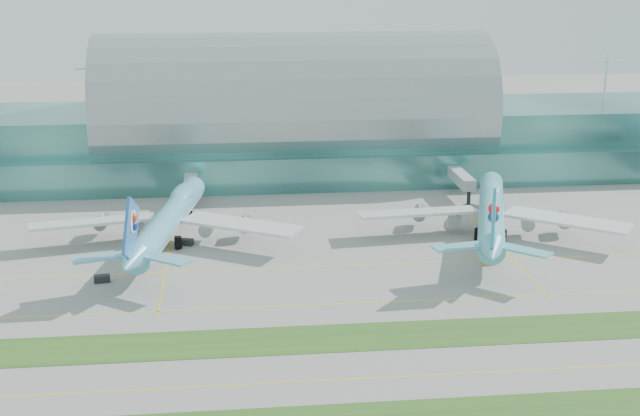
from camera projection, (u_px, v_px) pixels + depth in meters
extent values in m
plane|color=gray|center=(354.00, 342.00, 156.33)|extent=(700.00, 700.00, 0.00)
cube|color=#3D7A75|center=(294.00, 140.00, 277.90)|extent=(340.00, 42.00, 20.00)
cube|color=#3D7A75|center=(300.00, 173.00, 256.31)|extent=(340.00, 8.00, 10.00)
ellipsoid|color=#9EA5A8|center=(293.00, 108.00, 275.17)|extent=(340.00, 46.20, 16.17)
cylinder|color=white|center=(293.00, 82.00, 272.98)|extent=(0.80, 0.80, 16.00)
cube|color=#B2B7B7|center=(191.00, 184.00, 242.37)|extent=(3.50, 22.00, 3.00)
cylinder|color=black|center=(190.00, 206.00, 233.77)|extent=(1.00, 1.00, 4.00)
cube|color=#B2B7B7|center=(460.00, 177.00, 250.33)|extent=(3.50, 22.00, 3.00)
cylinder|color=black|center=(469.00, 198.00, 241.72)|extent=(1.00, 1.00, 4.00)
cube|color=#2D591E|center=(353.00, 337.00, 158.23)|extent=(420.00, 12.00, 0.08)
cube|color=yellow|center=(367.00, 378.00, 142.94)|extent=(420.00, 0.35, 0.01)
cube|color=yellow|center=(341.00, 304.00, 173.54)|extent=(420.00, 0.35, 0.01)
cube|color=yellow|center=(328.00, 266.00, 194.57)|extent=(420.00, 0.35, 0.01)
cylinder|color=#5AB0C6|center=(169.00, 219.00, 208.52)|extent=(16.06, 60.13, 6.00)
ellipsoid|color=#5AB0C6|center=(183.00, 194.00, 224.20)|extent=(8.70, 18.94, 4.27)
cone|color=#5AB0C6|center=(195.00, 185.00, 239.55)|extent=(6.73, 5.78, 6.00)
cone|color=#5AB0C6|center=(130.00, 262.00, 175.69)|extent=(7.09, 9.55, 5.70)
cube|color=white|center=(93.00, 222.00, 207.77)|extent=(29.91, 13.28, 1.18)
cylinder|color=gray|center=(118.00, 224.00, 213.09)|extent=(4.14, 5.80, 3.29)
cube|color=white|center=(241.00, 224.00, 205.77)|extent=(28.52, 21.47, 1.18)
cylinder|color=gray|center=(226.00, 226.00, 211.59)|extent=(4.14, 5.80, 3.29)
cube|color=#2864B4|center=(131.00, 230.00, 175.88)|extent=(2.72, 12.63, 13.95)
cylinder|color=white|center=(132.00, 222.00, 176.42)|extent=(1.64, 4.72, 4.64)
cylinder|color=black|center=(189.00, 211.00, 231.63)|extent=(1.74, 1.74, 2.90)
cylinder|color=black|center=(153.00, 242.00, 206.19)|extent=(1.74, 1.74, 2.90)
cylinder|color=black|center=(178.00, 243.00, 205.85)|extent=(1.74, 1.74, 2.90)
cylinder|color=#5DBCCE|center=(491.00, 212.00, 213.90)|extent=(23.25, 59.41, 6.03)
ellipsoid|color=#5DBCCE|center=(492.00, 188.00, 229.40)|extent=(10.79, 19.19, 4.29)
cone|color=#5DBCCE|center=(491.00, 180.00, 244.60)|extent=(7.18, 6.40, 6.03)
cone|color=#5DBCCE|center=(492.00, 253.00, 181.41)|extent=(8.02, 10.03, 5.72)
cube|color=white|center=(418.00, 213.00, 215.24)|extent=(29.69, 9.90, 1.19)
cylinder|color=#92939A|center=(437.00, 216.00, 219.99)|extent=(4.71, 6.07, 3.30)
cube|color=white|center=(567.00, 220.00, 209.09)|extent=(27.29, 23.99, 1.19)
cylinder|color=#92939A|center=(546.00, 221.00, 215.38)|extent=(4.71, 6.07, 3.30)
cube|color=#2C94C6|center=(493.00, 221.00, 181.58)|extent=(4.26, 12.39, 14.01)
cylinder|color=white|center=(494.00, 213.00, 182.10)|extent=(2.19, 4.72, 4.66)
cylinder|color=black|center=(491.00, 205.00, 236.77)|extent=(1.75, 1.75, 2.92)
cylinder|color=black|center=(478.00, 234.00, 211.96)|extent=(1.75, 1.75, 2.92)
cylinder|color=black|center=(503.00, 236.00, 210.93)|extent=(1.75, 1.75, 2.92)
cube|color=black|center=(102.00, 279.00, 184.92)|extent=(3.50, 2.17, 1.50)
cube|color=black|center=(186.00, 242.00, 208.70)|extent=(3.94, 2.88, 1.42)
cube|color=#C38C0B|center=(490.00, 261.00, 195.94)|extent=(3.38, 1.89, 1.38)
cube|color=black|center=(495.00, 239.00, 210.30)|extent=(3.91, 2.93, 1.78)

